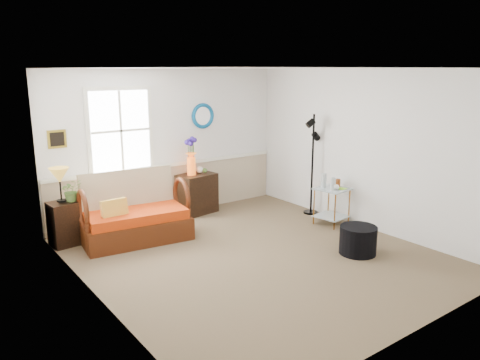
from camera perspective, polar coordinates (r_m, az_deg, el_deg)
floor at (r=6.74m, az=1.97°, el=-9.22°), size 4.50×5.00×0.01m
ceiling at (r=6.22m, az=2.16°, el=13.47°), size 4.50×5.00×0.01m
walls at (r=6.35m, az=2.06°, el=1.67°), size 4.51×5.01×2.60m
wainscot at (r=8.57m, az=-8.38°, el=-1.21°), size 4.46×0.02×0.90m
chair_rail at (r=8.46m, az=-8.46°, el=1.86°), size 4.46×0.04×0.06m
window at (r=7.97m, az=-14.35°, el=5.84°), size 1.14×0.06×1.44m
picture at (r=7.67m, az=-21.43°, el=4.67°), size 0.28×0.03×0.28m
mirror at (r=8.69m, az=-4.58°, el=7.80°), size 0.47×0.07×0.47m
loveseat at (r=7.36m, az=-12.73°, el=-3.28°), size 1.70×1.10×1.04m
throw_pillow at (r=7.14m, az=-15.02°, el=-3.82°), size 0.39×0.11×0.39m
lamp_stand at (r=7.50m, az=-20.73°, el=-5.02°), size 0.41×0.41×0.66m
table_lamp at (r=7.35m, az=-21.07°, el=-0.60°), size 0.36×0.36×0.53m
potted_plant at (r=7.40m, az=-19.85°, el=-1.48°), size 0.31×0.35×0.26m
cabinet at (r=8.61m, az=-5.27°, el=-1.66°), size 0.73×0.53×0.73m
flower_vase at (r=8.41m, az=-5.98°, el=2.86°), size 0.20×0.20×0.67m
side_table at (r=8.10m, az=11.10°, el=-3.17°), size 0.56×0.56×0.63m
tabletop_items at (r=8.03m, az=11.18°, el=-0.08°), size 0.47×0.47×0.25m
floor_lamp at (r=8.52m, az=8.81°, el=1.85°), size 0.32×0.32×1.82m
ottoman at (r=6.95m, az=14.19°, el=-7.11°), size 0.66×0.66×0.41m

